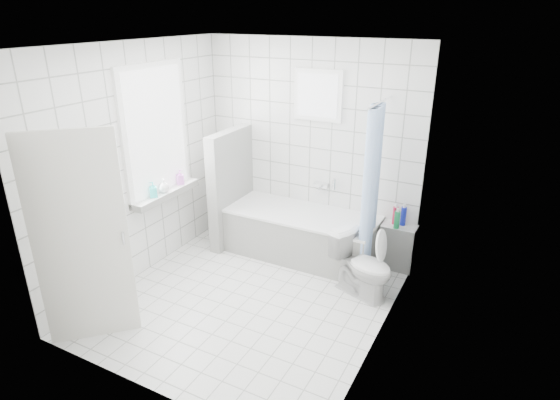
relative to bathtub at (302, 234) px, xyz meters
The scene contains 19 objects.
ground 1.16m from the bathtub, 94.22° to the right, with size 3.00×3.00×0.00m, color white.
ceiling 2.57m from the bathtub, 94.22° to the right, with size 3.00×3.00×0.00m, color white.
wall_back 1.08m from the bathtub, 102.48° to the left, with size 2.80×0.02×2.60m, color white.
wall_front 2.81m from the bathtub, 91.81° to the right, with size 2.80×0.02×2.60m, color white.
wall_left 2.12m from the bathtub, 142.82° to the right, with size 0.02×3.00×2.60m, color white.
wall_right 2.00m from the bathtub, 40.50° to the right, with size 0.02×3.00×2.60m, color white.
window_left 2.11m from the bathtub, 150.16° to the right, with size 0.01×0.90×1.40m, color white.
window_back 1.69m from the bathtub, 87.05° to the left, with size 0.50×0.01×0.50m, color white.
window_sill 1.72m from the bathtub, 149.36° to the right, with size 0.18×1.02×0.08m, color white.
door 2.65m from the bathtub, 114.33° to the right, with size 0.04×0.80×2.00m, color silver.
bathtub is the anchor object (origin of this frame).
partition_wall 1.09m from the bathtub, behind, with size 0.15×0.85×1.50m, color white.
tiled_ledge 1.17m from the bathtub, 12.64° to the left, with size 0.40×0.24×0.55m, color white.
toilet 1.06m from the bathtub, 26.64° to the right, with size 0.39×0.68×0.70m, color white.
curtain_rod 1.92m from the bathtub, ahead, with size 0.02×0.02×0.80m, color silver.
shower_curtain 1.20m from the bathtub, 10.14° to the right, with size 0.14×0.48×1.78m, color #4D86E3, non-canonical shape.
tub_faucet 0.66m from the bathtub, 73.38° to the left, with size 0.18×0.06×0.06m, color silver.
sill_bottles 1.76m from the bathtub, 148.85° to the right, with size 0.18×0.59×0.18m.
ledge_bottles 1.20m from the bathtub, 12.63° to the left, with size 0.16×0.18×0.22m.
Camera 1 is at (2.28, -3.62, 2.89)m, focal length 30.00 mm.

